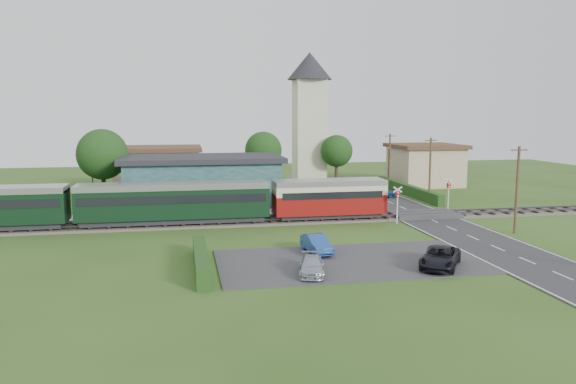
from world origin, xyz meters
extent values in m
plane|color=#2D4C19|center=(0.00, 0.00, 0.00)|extent=(120.00, 120.00, 0.00)
cube|color=#4C443D|center=(0.00, 2.00, 0.10)|extent=(76.00, 3.20, 0.20)
cube|color=#3F3F47|center=(0.00, 1.28, 0.42)|extent=(76.00, 0.08, 0.15)
cube|color=#3F3F47|center=(0.00, 2.72, 0.42)|extent=(76.00, 0.08, 0.15)
cube|color=#28282B|center=(10.00, 0.00, 0.03)|extent=(6.00, 70.00, 0.05)
cube|color=#333335|center=(-1.50, -12.00, 0.04)|extent=(17.00, 9.00, 0.08)
cube|color=#333335|center=(10.00, 2.00, 0.23)|extent=(6.20, 3.40, 0.45)
cube|color=gray|center=(-10.00, 5.20, 0.23)|extent=(30.00, 3.00, 0.45)
cube|color=beige|center=(-18.00, 5.20, 1.65)|extent=(2.00, 2.00, 2.40)
cube|color=#232328|center=(-18.00, 5.20, 2.93)|extent=(2.30, 2.30, 0.15)
cube|color=#1F3D40|center=(-10.00, 11.00, 2.40)|extent=(15.00, 8.00, 4.80)
cube|color=#232328|center=(-10.00, 11.00, 5.05)|extent=(16.00, 9.00, 0.50)
cube|color=#232328|center=(-10.00, 7.06, 1.10)|extent=(1.20, 0.12, 2.20)
cube|color=black|center=(-15.00, 7.06, 2.40)|extent=(1.00, 0.12, 1.20)
cube|color=black|center=(-13.00, 7.06, 2.40)|extent=(1.00, 0.12, 1.20)
cube|color=black|center=(-7.00, 7.06, 2.40)|extent=(1.00, 0.12, 1.20)
cube|color=black|center=(-5.00, 7.06, 2.40)|extent=(1.00, 0.12, 1.20)
cube|color=#232328|center=(0.87, 2.00, 0.59)|extent=(9.00, 2.20, 0.50)
cube|color=maroon|center=(0.87, 2.00, 1.59)|extent=(10.00, 2.80, 1.80)
cube|color=beige|center=(0.87, 2.00, 2.84)|extent=(10.00, 2.82, 0.90)
cube|color=black|center=(0.87, 2.00, 2.49)|extent=(9.00, 2.88, 0.60)
cube|color=#9B9B9B|center=(0.87, 2.00, 3.49)|extent=(10.00, 2.90, 0.45)
cube|color=#232328|center=(-12.73, 2.00, 0.59)|extent=(15.20, 2.20, 0.50)
cube|color=black|center=(-12.73, 2.00, 2.09)|extent=(16.00, 2.80, 2.60)
cube|color=black|center=(-12.73, 2.00, 2.49)|extent=(15.40, 2.86, 0.70)
cube|color=#9B9B9B|center=(-12.73, 2.00, 3.49)|extent=(16.00, 2.90, 0.50)
cube|color=beige|center=(5.00, 28.00, 7.00)|extent=(4.00, 4.00, 14.00)
cone|color=#232328|center=(5.00, 28.00, 15.80)|extent=(6.00, 6.00, 3.60)
cube|color=tan|center=(-15.00, 25.00, 2.50)|extent=(10.00, 8.00, 5.00)
cube|color=#472D1E|center=(-15.00, 25.00, 5.25)|extent=(10.80, 8.80, 0.50)
cube|color=tan|center=(20.00, 24.00, 2.50)|extent=(8.00, 8.00, 5.00)
cube|color=#472D1E|center=(20.00, 24.00, 5.25)|extent=(8.80, 8.80, 0.50)
cube|color=#193814|center=(-11.00, -12.00, 0.60)|extent=(0.80, 9.00, 1.20)
cube|color=#193814|center=(14.20, 16.00, 0.60)|extent=(0.80, 18.00, 1.20)
cube|color=#193814|center=(-10.00, 15.50, 0.65)|extent=(22.00, 0.80, 1.30)
cylinder|color=#332316|center=(-20.00, 14.00, 2.06)|extent=(0.44, 0.44, 4.12)
sphere|color=#143311|center=(-20.00, 14.00, 5.40)|extent=(5.20, 5.20, 5.20)
cylinder|color=#332316|center=(-2.00, 23.00, 1.93)|extent=(0.44, 0.44, 3.85)
sphere|color=#143311|center=(-2.00, 23.00, 5.04)|extent=(4.60, 4.60, 4.60)
cylinder|color=#332316|center=(8.00, 25.00, 1.79)|extent=(0.44, 0.44, 3.58)
sphere|color=#143311|center=(8.00, 25.00, 4.68)|extent=(4.20, 4.20, 4.20)
cylinder|color=#473321|center=(14.20, -6.00, 3.50)|extent=(0.22, 0.22, 7.00)
cube|color=#473321|center=(14.20, -6.00, 6.70)|extent=(1.40, 0.10, 0.10)
cylinder|color=#473321|center=(14.20, 10.00, 3.50)|extent=(0.22, 0.22, 7.00)
cube|color=#473321|center=(14.20, 10.00, 6.70)|extent=(1.40, 0.10, 0.10)
cylinder|color=#473321|center=(14.20, 22.00, 3.50)|extent=(0.22, 0.22, 7.00)
cube|color=#473321|center=(14.20, 22.00, 6.70)|extent=(1.40, 0.10, 0.10)
cylinder|color=silver|center=(6.40, -0.40, 1.50)|extent=(0.12, 0.12, 3.00)
cube|color=#232328|center=(6.40, -0.40, 2.60)|extent=(0.35, 0.18, 0.55)
sphere|color=#FF190C|center=(6.40, -0.52, 2.75)|extent=(0.14, 0.14, 0.14)
sphere|color=#FF190C|center=(6.40, -0.52, 2.45)|extent=(0.14, 0.14, 0.14)
cube|color=silver|center=(6.40, -0.40, 3.00)|extent=(0.84, 0.05, 0.55)
cube|color=silver|center=(6.40, -0.40, 3.00)|extent=(0.84, 0.05, 0.55)
cylinder|color=silver|center=(13.60, 4.40, 1.50)|extent=(0.12, 0.12, 3.00)
cube|color=#232328|center=(13.60, 4.40, 2.60)|extent=(0.35, 0.18, 0.55)
sphere|color=#FF190C|center=(13.60, 4.28, 2.75)|extent=(0.14, 0.14, 0.14)
sphere|color=#FF190C|center=(13.60, 4.28, 2.45)|extent=(0.14, 0.14, 0.14)
cube|color=silver|center=(13.60, 4.40, 3.00)|extent=(0.84, 0.05, 0.55)
cube|color=silver|center=(13.60, 4.40, 3.00)|extent=(0.84, 0.05, 0.55)
cylinder|color=#3F3F47|center=(-22.00, 20.00, 2.50)|extent=(0.14, 0.14, 5.00)
sphere|color=orange|center=(-22.00, 20.00, 5.00)|extent=(0.30, 0.30, 0.30)
cylinder|color=#3F3F47|center=(16.00, 27.00, 2.50)|extent=(0.14, 0.14, 5.00)
sphere|color=orange|center=(16.00, 27.00, 5.00)|extent=(0.30, 0.30, 0.30)
imported|color=navy|center=(9.99, 14.14, 0.70)|extent=(3.89, 1.78, 1.29)
imported|color=#234792|center=(-3.05, -9.50, 0.69)|extent=(1.66, 3.82, 1.22)
imported|color=#A4A9B6|center=(-4.57, -14.50, 0.59)|extent=(2.18, 3.78, 1.03)
imported|color=black|center=(3.63, -14.50, 0.70)|extent=(4.25, 4.89, 1.25)
imported|color=gray|center=(-4.33, 5.44, 1.31)|extent=(0.64, 0.44, 1.72)
imported|color=gray|center=(-14.48, 5.60, 1.37)|extent=(0.74, 0.92, 1.83)
camera|label=1|loc=(-12.01, -46.07, 9.58)|focal=35.00mm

